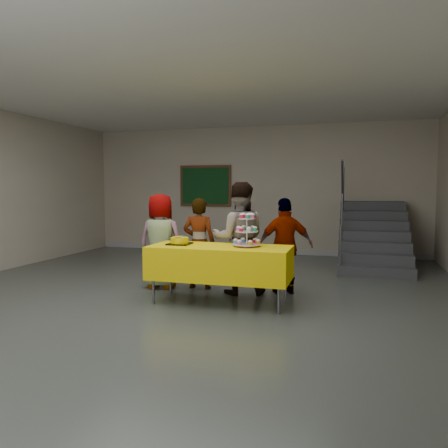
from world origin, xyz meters
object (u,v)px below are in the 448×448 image
object	(u,v)px
bake_table	(220,262)
noticeboard	(205,186)
staircase	(372,240)
schoolchild_a	(161,241)
schoolchild_d	(285,246)
schoolchild_c	(239,238)
bear_cake	(180,240)
cupcake_stand	(247,233)
schoolchild_b	(199,243)

from	to	relation	value
bake_table	noticeboard	xyz separation A→B (m)	(-1.77, 4.63, 1.04)
noticeboard	staircase	bearing A→B (deg)	-12.19
schoolchild_a	schoolchild_d	distance (m)	1.91
schoolchild_c	schoolchild_a	bearing A→B (deg)	-17.45
bear_cake	staircase	world-z (taller)	staircase
bear_cake	schoolchild_d	world-z (taller)	schoolchild_d
cupcake_stand	schoolchild_c	xyz separation A→B (m)	(-0.24, 0.52, -0.14)
schoolchild_b	schoolchild_d	size ratio (longest dim) A/B	1.00
cupcake_stand	schoolchild_d	xyz separation A→B (m)	(0.41, 0.73, -0.26)
cupcake_stand	schoolchild_a	distance (m)	1.61
schoolchild_c	noticeboard	distance (m)	4.53
bake_table	noticeboard	world-z (taller)	noticeboard
schoolchild_a	noticeboard	bearing A→B (deg)	-82.00
schoolchild_b	bear_cake	bearing A→B (deg)	86.05
staircase	noticeboard	size ratio (longest dim) A/B	1.85
bake_table	schoolchild_c	bearing A→B (deg)	78.72
bear_cake	schoolchild_a	world-z (taller)	schoolchild_a
schoolchild_c	noticeboard	world-z (taller)	noticeboard
schoolchild_a	noticeboard	distance (m)	4.15
schoolchild_d	staircase	xyz separation A→B (m)	(1.34, 3.00, -0.21)
schoolchild_d	schoolchild_c	bearing A→B (deg)	-3.56
schoolchild_d	schoolchild_b	bearing A→B (deg)	-19.33
schoolchild_a	schoolchild_c	distance (m)	1.26
schoolchild_d	noticeboard	bearing A→B (deg)	-78.02
cupcake_stand	noticeboard	distance (m)	5.07
schoolchild_b	schoolchild_c	world-z (taller)	schoolchild_c
schoolchild_a	schoolchild_d	bearing A→B (deg)	-175.76
bear_cake	staircase	distance (m)	4.64
bake_table	schoolchild_b	bearing A→B (deg)	126.75
schoolchild_c	cupcake_stand	bearing A→B (deg)	98.74
schoolchild_b	schoolchild_c	size ratio (longest dim) A/B	0.86
bear_cake	schoolchild_a	size ratio (longest dim) A/B	0.25
schoolchild_b	staircase	bearing A→B (deg)	-132.95
schoolchild_c	schoolchild_d	distance (m)	0.68
bear_cake	noticeboard	size ratio (longest dim) A/B	0.28
cupcake_stand	schoolchild_a	bearing A→B (deg)	159.54
bake_table	cupcake_stand	xyz separation A→B (m)	(0.35, 0.06, 0.40)
cupcake_stand	schoolchild_b	size ratio (longest dim) A/B	0.32
schoolchild_a	schoolchild_d	world-z (taller)	schoolchild_a
cupcake_stand	bear_cake	distance (m)	0.95
schoolchild_d	staircase	distance (m)	3.29
bear_cake	noticeboard	xyz separation A→B (m)	(-1.18, 4.61, 0.77)
schoolchild_c	schoolchild_b	bearing A→B (deg)	-29.11
schoolchild_c	schoolchild_d	size ratio (longest dim) A/B	1.16
bake_table	staircase	distance (m)	4.34
schoolchild_b	noticeboard	world-z (taller)	noticeboard
schoolchild_d	noticeboard	distance (m)	4.68
bake_table	schoolchild_b	world-z (taller)	schoolchild_b
schoolchild_a	schoolchild_c	xyz separation A→B (m)	(1.26, -0.04, 0.09)
staircase	schoolchild_c	bearing A→B (deg)	-121.75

